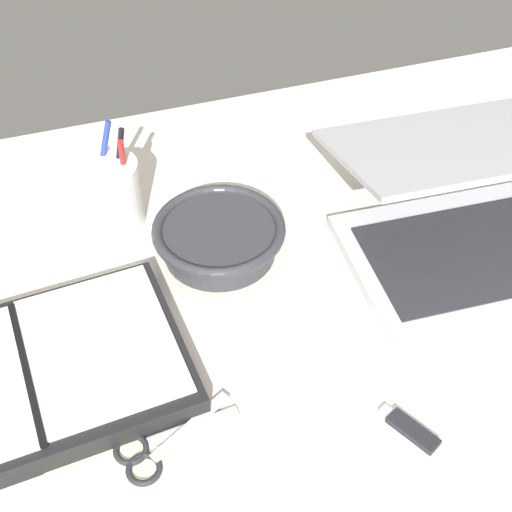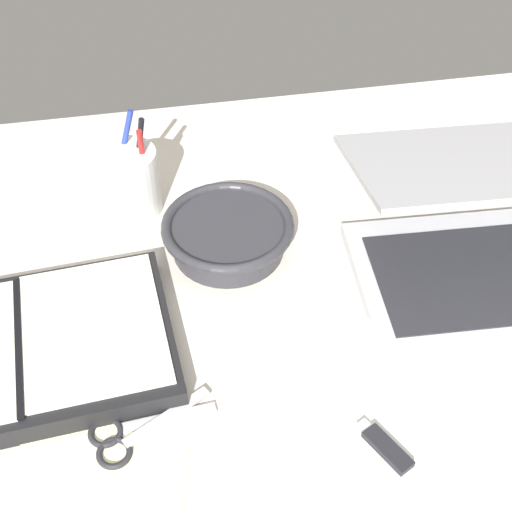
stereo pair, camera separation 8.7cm
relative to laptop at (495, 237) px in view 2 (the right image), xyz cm
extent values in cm
cube|color=beige|center=(-28.77, -3.68, -6.38)|extent=(140.00, 100.00, 2.00)
cube|color=#B7B7BC|center=(-0.17, -3.09, -4.48)|extent=(37.25, 26.17, 1.80)
cube|color=#232328|center=(-0.17, -3.09, -3.46)|extent=(32.57, 19.16, 0.24)
cube|color=#B7B7BC|center=(0.32, 5.79, 8.09)|extent=(37.21, 25.51, 7.20)
cube|color=silver|center=(0.30, 5.32, 7.97)|extent=(34.21, 22.90, 6.09)
cylinder|color=#2D2D33|center=(-33.42, 9.76, -3.27)|extent=(15.25, 15.25, 4.22)
torus|color=#2D2D33|center=(-33.42, 9.76, -1.16)|extent=(17.94, 17.94, 1.44)
cylinder|color=white|center=(-45.79, 20.59, -0.40)|extent=(8.55, 8.55, 9.95)
cylinder|color=black|center=(-44.04, 22.17, 2.65)|extent=(3.06, 3.31, 13.91)
cylinder|color=#233899|center=(-46.28, 22.89, 2.68)|extent=(4.95, 1.71, 13.75)
cylinder|color=#B21E1E|center=(-43.44, 20.64, 2.13)|extent=(0.85, 2.83, 12.98)
cube|color=black|center=(-60.15, -4.77, -3.91)|extent=(36.84, 25.54, 2.93)
cube|color=silver|center=(-51.67, -4.13, -2.30)|extent=(17.85, 22.06, 0.30)
cube|color=black|center=(-60.15, -4.77, -2.15)|extent=(2.37, 20.89, 0.30)
cube|color=#B7B7BC|center=(-44.26, -15.93, -4.78)|extent=(10.17, 6.34, 0.30)
cube|color=#B7B7BC|center=(-44.26, -15.93, -5.08)|extent=(11.01, 2.13, 0.30)
torus|color=#232328|center=(-50.18, -19.20, -5.08)|extent=(3.90, 3.90, 0.70)
torus|color=#232328|center=(-50.99, -16.51, -5.08)|extent=(3.90, 3.90, 0.70)
cube|color=white|center=(-19.90, -19.75, -5.30)|extent=(25.84, 31.46, 0.16)
cube|color=#F4EFB2|center=(-52.23, -23.34, -5.30)|extent=(22.70, 26.56, 0.16)
cube|color=black|center=(-21.63, -24.17, -4.88)|extent=(4.49, 6.26, 1.00)
cube|color=silver|center=(-23.25, -20.96, -4.88)|extent=(1.61, 1.61, 0.60)
camera|label=1|loc=(-50.92, -58.08, 62.72)|focal=50.00mm
camera|label=2|loc=(-42.50, -60.25, 62.72)|focal=50.00mm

